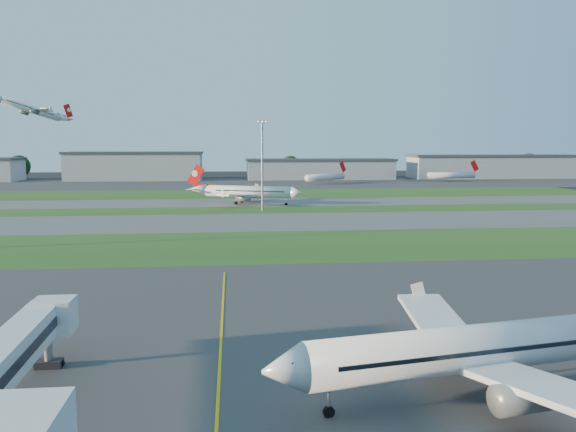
{
  "coord_description": "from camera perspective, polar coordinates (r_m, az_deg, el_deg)",
  "views": [
    {
      "loc": [
        6.21,
        -52.23,
        18.95
      ],
      "look_at": [
        15.63,
        41.02,
        7.0
      ],
      "focal_mm": 35.0,
      "sensor_mm": 36.0,
      "label": 1
    }
  ],
  "objects": [
    {
      "name": "taxiway_b",
      "position": [
        185.3,
        -7.66,
        1.33
      ],
      "size": [
        300.0,
        26.0,
        0.01
      ],
      "primitive_type": "cube",
      "color": "#515154",
      "rests_on": "ground"
    },
    {
      "name": "mini_jet_far",
      "position": [
        301.97,
        16.28,
        4.0
      ],
      "size": [
        28.6,
        6.09,
        9.48
      ],
      "rotation": [
        0.0,
        0.0,
        0.11
      ],
      "color": "silver",
      "rests_on": "ground"
    },
    {
      "name": "light_mast_centre",
      "position": [
        160.52,
        -2.64,
        5.78
      ],
      "size": [
        3.2,
        0.7,
        25.8
      ],
      "color": "gray",
      "rests_on": "ground"
    },
    {
      "name": "tree_mid_east",
      "position": [
        323.23,
        0.24,
        5.12
      ],
      "size": [
        11.55,
        11.55,
        12.6
      ],
      "color": "black",
      "rests_on": "ground"
    },
    {
      "name": "grass_strip_c",
      "position": [
        218.14,
        -7.38,
        2.22
      ],
      "size": [
        300.0,
        40.0,
        0.01
      ],
      "primitive_type": "cube",
      "color": "#26501A",
      "rests_on": "ground"
    },
    {
      "name": "tree_far_east",
      "position": [
        369.56,
        23.26,
        4.9
      ],
      "size": [
        12.65,
        12.65,
        13.8
      ],
      "color": "black",
      "rests_on": "ground"
    },
    {
      "name": "tree_east",
      "position": [
        337.5,
        13.09,
        4.91
      ],
      "size": [
        10.45,
        10.45,
        11.4
      ],
      "color": "black",
      "rests_on": "ground"
    },
    {
      "name": "hangar_far_east",
      "position": [
        341.58,
        20.14,
        4.76
      ],
      "size": [
        96.9,
        23.0,
        13.2
      ],
      "color": "#A1A4A9",
      "rests_on": "ground"
    },
    {
      "name": "airliner_departing",
      "position": [
        271.44,
        -24.61,
        9.82
      ],
      "size": [
        24.74,
        22.89,
        9.97
      ],
      "rotation": [
        0.0,
        0.0,
        0.74
      ],
      "color": "silver"
    },
    {
      "name": "ground",
      "position": [
        55.91,
        -12.1,
        -12.71
      ],
      "size": [
        700.0,
        700.0,
        0.0
      ],
      "primitive_type": "plane",
      "color": "black",
      "rests_on": "ground"
    },
    {
      "name": "apron_far",
      "position": [
        277.94,
        -7.04,
        3.3
      ],
      "size": [
        400.0,
        80.0,
        0.01
      ],
      "primitive_type": "cube",
      "color": "#333335",
      "rests_on": "ground"
    },
    {
      "name": "taxiway_a",
      "position": [
        138.67,
        -8.28,
        -0.66
      ],
      "size": [
        300.0,
        32.0,
        0.01
      ],
      "primitive_type": "cube",
      "color": "#515154",
      "rests_on": "ground"
    },
    {
      "name": "hangar_east",
      "position": [
        311.36,
        3.27,
        4.8
      ],
      "size": [
        81.6,
        23.0,
        11.2
      ],
      "color": "#A1A4A9",
      "rests_on": "ground"
    },
    {
      "name": "apron_near",
      "position": [
        55.91,
        -12.1,
        -12.71
      ],
      "size": [
        300.0,
        70.0,
        0.01
      ],
      "primitive_type": "cube",
      "color": "#333335",
      "rests_on": "ground"
    },
    {
      "name": "airliner_taxiing",
      "position": [
        179.79,
        -4.13,
        2.46
      ],
      "size": [
        34.05,
        28.9,
        11.23
      ],
      "rotation": [
        0.0,
        0.0,
        2.75
      ],
      "color": "silver",
      "rests_on": "ground"
    },
    {
      "name": "airliner_parked",
      "position": [
        45.64,
        19.25,
        -12.6
      ],
      "size": [
        34.09,
        28.68,
        10.71
      ],
      "rotation": [
        0.0,
        0.0,
        0.18
      ],
      "color": "silver",
      "rests_on": "ground"
    },
    {
      "name": "tree_mid_west",
      "position": [
        319.58,
        -10.5,
        4.79
      ],
      "size": [
        9.9,
        9.9,
        10.8
      ],
      "color": "black",
      "rests_on": "ground"
    },
    {
      "name": "tree_west",
      "position": [
        342.75,
        -25.67,
        4.58
      ],
      "size": [
        12.1,
        12.1,
        13.2
      ],
      "color": "black",
      "rests_on": "ground"
    },
    {
      "name": "grass_strip_b",
      "position": [
        163.45,
        -7.9,
        0.54
      ],
      "size": [
        300.0,
        18.0,
        0.01
      ],
      "primitive_type": "cube",
      "color": "#26501A",
      "rests_on": "ground"
    },
    {
      "name": "grass_strip_a",
      "position": [
        106.12,
        -9.04,
        -3.11
      ],
      "size": [
        300.0,
        34.0,
        0.01
      ],
      "primitive_type": "cube",
      "color": "#26501A",
      "rests_on": "ground"
    },
    {
      "name": "mini_jet_near",
      "position": [
        274.53,
        3.84,
        3.98
      ],
      "size": [
        23.4,
        19.24,
        9.48
      ],
      "rotation": [
        0.0,
        0.0,
        0.68
      ],
      "color": "silver",
      "rests_on": "ground"
    },
    {
      "name": "hangar_west",
      "position": [
        311.67,
        -15.28,
        4.93
      ],
      "size": [
        71.4,
        23.0,
        15.2
      ],
      "color": "#A1A4A9",
      "rests_on": "ground"
    },
    {
      "name": "yellow_line",
      "position": [
        55.57,
        -6.84,
        -12.72
      ],
      "size": [
        0.25,
        60.0,
        0.02
      ],
      "primitive_type": "cube",
      "color": "gold",
      "rests_on": "ground"
    }
  ]
}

